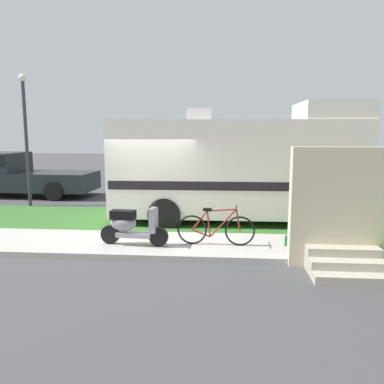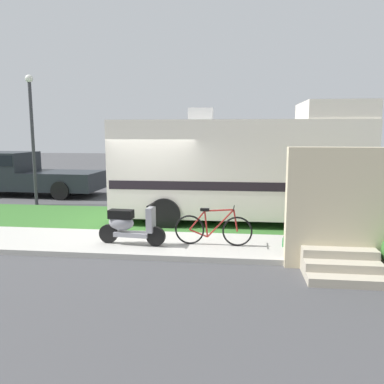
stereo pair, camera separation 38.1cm
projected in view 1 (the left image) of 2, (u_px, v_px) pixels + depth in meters
The scene contains 11 objects.
ground_plane at pixel (147, 234), 10.38m from camera, with size 80.00×80.00×0.00m, color #424244.
sidewalk at pixel (137, 244), 9.19m from camera, with size 24.00×2.00×0.12m.
grass_strip at pixel (157, 220), 11.85m from camera, with size 24.00×3.40×0.08m.
motorhome_rv at pixel (239, 167), 11.52m from camera, with size 7.23×2.65×3.52m.
scooter at pixel (131, 225), 8.87m from camera, with size 1.60×0.50×0.97m.
bicycle at pixel (216, 229), 8.88m from camera, with size 1.78×0.52×0.90m.
pickup_truck_near at pixel (13, 173), 16.51m from camera, with size 5.76×2.36×1.85m.
porch_steps at pixel (342, 220), 7.62m from camera, with size 2.00×1.26×2.40m.
bottle_green at pixel (376, 241), 8.78m from camera, with size 0.07×0.07×0.29m.
bottle_spare at pixel (286, 241), 8.85m from camera, with size 0.08×0.08×0.25m.
street_lamp_post at pixel (26, 128), 13.91m from camera, with size 0.28×0.28×4.73m.
Camera 1 is at (2.02, -9.96, 2.67)m, focal length 36.36 mm.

